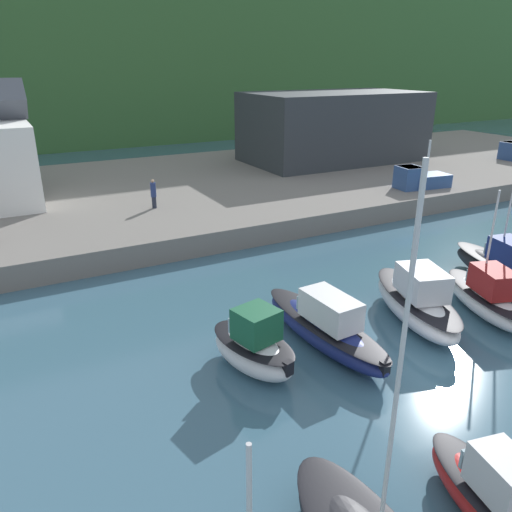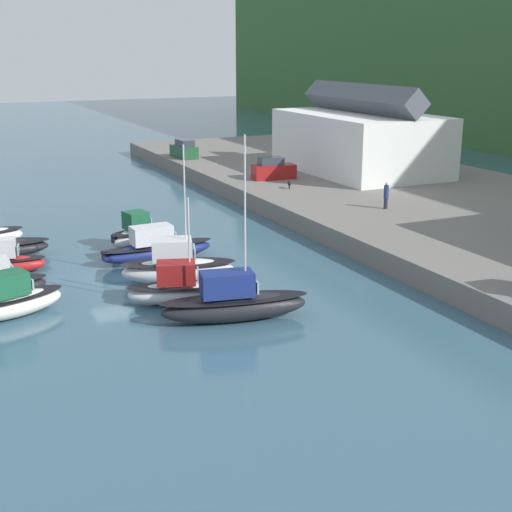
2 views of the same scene
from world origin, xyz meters
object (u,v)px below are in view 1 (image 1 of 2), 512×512
object	(u,v)px
moored_boat_2	(416,301)
moored_boat_7	(493,498)
moored_boat_4	(507,270)
moored_boat_1	(325,327)
person_on_quay	(153,193)
pickup_truck_1	(418,178)
moored_boat_0	(254,347)
moored_boat_3	(487,297)

from	to	relation	value
moored_boat_2	moored_boat_7	distance (m)	11.25
moored_boat_2	moored_boat_4	size ratio (longest dim) A/B	0.87
moored_boat_1	person_on_quay	size ratio (longest dim) A/B	3.74
person_on_quay	pickup_truck_1	bearing A→B (deg)	-11.48
moored_boat_0	moored_boat_2	bearing A→B (deg)	-13.41
moored_boat_1	moored_boat_2	distance (m)	5.08
moored_boat_7	pickup_truck_1	bearing A→B (deg)	60.18
moored_boat_3	pickup_truck_1	distance (m)	20.22
moored_boat_2	moored_boat_1	bearing A→B (deg)	-165.49
person_on_quay	moored_boat_0	bearing A→B (deg)	-96.03
moored_boat_1	person_on_quay	xyz separation A→B (m)	(-1.49, 19.63, 1.69)
moored_boat_7	pickup_truck_1	distance (m)	32.88
moored_boat_0	moored_boat_4	distance (m)	15.93
moored_boat_0	moored_boat_3	size ratio (longest dim) A/B	0.71
pickup_truck_1	moored_boat_1	bearing A→B (deg)	133.51
pickup_truck_1	moored_boat_3	bearing A→B (deg)	151.60
moored_boat_1	pickup_truck_1	world-z (taller)	pickup_truck_1
moored_boat_0	person_on_quay	distance (m)	20.00
moored_boat_3	person_on_quay	size ratio (longest dim) A/B	3.06
moored_boat_3	moored_boat_7	size ratio (longest dim) A/B	1.32
moored_boat_3	moored_boat_7	distance (m)	12.97
moored_boat_3	person_on_quay	distance (m)	23.34
moored_boat_2	pickup_truck_1	size ratio (longest dim) A/B	1.72
moored_boat_1	moored_boat_4	world-z (taller)	moored_boat_4
moored_boat_3	moored_boat_7	world-z (taller)	moored_boat_3
moored_boat_0	pickup_truck_1	world-z (taller)	pickup_truck_1
pickup_truck_1	person_on_quay	bearing A→B (deg)	85.24
moored_boat_2	pickup_truck_1	bearing A→B (deg)	62.82
moored_boat_7	pickup_truck_1	world-z (taller)	pickup_truck_1
moored_boat_2	moored_boat_3	xyz separation A→B (m)	(3.65, -1.04, -0.15)
moored_boat_1	pickup_truck_1	distance (m)	25.42
moored_boat_1	moored_boat_2	world-z (taller)	moored_boat_2
moored_boat_4	person_on_quay	world-z (taller)	moored_boat_4
moored_boat_0	moored_boat_3	distance (m)	12.35
moored_boat_0	person_on_quay	size ratio (longest dim) A/B	2.17
moored_boat_1	moored_boat_7	xyz separation A→B (m)	(-1.31, -9.52, -0.06)
pickup_truck_1	moored_boat_4	bearing A→B (deg)	158.46
moored_boat_0	moored_boat_3	bearing A→B (deg)	-18.10
moored_boat_2	moored_boat_7	size ratio (longest dim) A/B	1.71
moored_boat_2	moored_boat_3	distance (m)	3.80
moored_boat_2	moored_boat_0	bearing A→B (deg)	-162.96
person_on_quay	moored_boat_2	bearing A→B (deg)	-71.74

